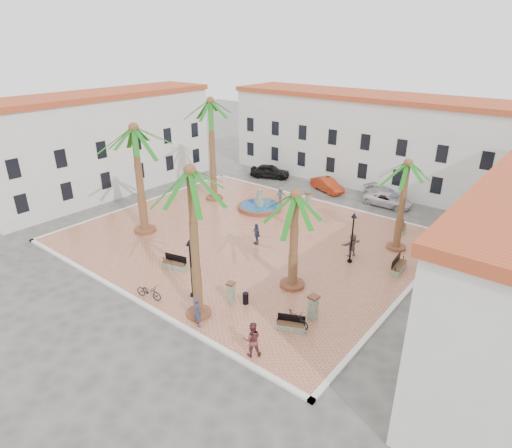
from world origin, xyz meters
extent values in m
plane|color=#56544F|center=(0.00, 0.00, 0.00)|extent=(120.00, 120.00, 0.00)
cube|color=#C37456|center=(0.00, 0.00, 0.07)|extent=(26.00, 22.00, 0.15)
cube|color=silver|center=(0.00, 11.00, 0.08)|extent=(26.30, 0.30, 0.16)
cube|color=silver|center=(0.00, -11.00, 0.08)|extent=(26.30, 0.30, 0.16)
cube|color=silver|center=(13.00, 0.00, 0.08)|extent=(0.30, 22.30, 0.16)
cube|color=silver|center=(-13.00, 0.00, 0.08)|extent=(0.30, 22.30, 0.16)
cube|color=silver|center=(0.00, 20.00, 4.50)|extent=(30.00, 7.00, 9.00)
cube|color=#B74825|center=(0.00, 20.00, 9.25)|extent=(30.40, 7.40, 0.50)
cube|color=black|center=(-13.12, 16.52, 2.20)|extent=(1.00, 0.12, 1.60)
cube|color=black|center=(-9.38, 16.52, 2.20)|extent=(1.00, 0.12, 1.60)
cube|color=black|center=(-5.62, 16.52, 2.20)|extent=(1.00, 0.12, 1.60)
cube|color=black|center=(-1.88, 16.52, 2.20)|extent=(1.00, 0.12, 1.60)
cube|color=black|center=(1.88, 16.52, 2.20)|extent=(1.00, 0.12, 1.60)
cube|color=black|center=(5.62, 16.52, 2.20)|extent=(1.00, 0.12, 1.60)
cube|color=black|center=(9.38, 16.52, 2.20)|extent=(1.00, 0.12, 1.60)
cube|color=black|center=(13.12, 16.52, 2.20)|extent=(1.00, 0.12, 1.60)
cube|color=black|center=(-13.12, 16.52, 5.20)|extent=(1.00, 0.12, 1.60)
cube|color=black|center=(-9.38, 16.52, 5.20)|extent=(1.00, 0.12, 1.60)
cube|color=black|center=(-5.62, 16.52, 5.20)|extent=(1.00, 0.12, 1.60)
cube|color=black|center=(-1.88, 16.52, 5.20)|extent=(1.00, 0.12, 1.60)
cube|color=black|center=(1.88, 16.52, 5.20)|extent=(1.00, 0.12, 1.60)
cube|color=black|center=(5.62, 16.52, 5.20)|extent=(1.00, 0.12, 1.60)
cube|color=black|center=(9.38, 16.52, 5.20)|extent=(1.00, 0.12, 1.60)
cube|color=black|center=(13.12, 16.52, 5.20)|extent=(1.00, 0.12, 1.60)
cube|color=black|center=(16.54, -9.49, 2.20)|extent=(0.12, 1.00, 1.60)
cube|color=black|center=(16.54, -5.77, 2.20)|extent=(0.12, 1.00, 1.60)
cube|color=black|center=(16.54, -2.06, 2.20)|extent=(0.12, 1.00, 1.60)
cube|color=black|center=(16.54, 1.65, 2.20)|extent=(0.12, 1.00, 1.60)
cube|color=black|center=(16.54, 5.37, 2.20)|extent=(0.12, 1.00, 1.60)
cube|color=black|center=(16.54, 9.08, 2.20)|extent=(0.12, 1.00, 1.60)
cube|color=black|center=(16.54, -9.49, 5.20)|extent=(0.12, 1.00, 1.60)
cube|color=black|center=(16.54, -5.77, 5.20)|extent=(0.12, 1.00, 1.60)
cube|color=black|center=(16.54, -2.06, 5.20)|extent=(0.12, 1.00, 1.60)
cube|color=black|center=(16.54, 1.65, 5.20)|extent=(0.12, 1.00, 1.60)
cube|color=black|center=(16.54, 5.37, 5.20)|extent=(0.12, 1.00, 1.60)
cube|color=silver|center=(-19.00, 0.00, 4.75)|extent=(6.00, 24.00, 9.50)
cube|color=#B74825|center=(-19.00, 0.00, 9.75)|extent=(6.40, 24.40, 0.50)
cube|color=black|center=(-16.02, -10.00, 2.20)|extent=(0.12, 1.00, 1.60)
cube|color=black|center=(-16.02, -6.00, 2.20)|extent=(0.12, 1.00, 1.60)
cube|color=black|center=(-16.02, -2.00, 2.20)|extent=(0.12, 1.00, 1.60)
cube|color=black|center=(-16.02, 2.00, 2.20)|extent=(0.12, 1.00, 1.60)
cube|color=black|center=(-16.02, 6.00, 2.20)|extent=(0.12, 1.00, 1.60)
cube|color=black|center=(-16.02, 10.00, 2.20)|extent=(0.12, 1.00, 1.60)
cube|color=black|center=(-16.02, -10.00, 5.20)|extent=(0.12, 1.00, 1.60)
cube|color=black|center=(-16.02, -6.00, 5.20)|extent=(0.12, 1.00, 1.60)
cube|color=black|center=(-16.02, -2.00, 5.20)|extent=(0.12, 1.00, 1.60)
cube|color=black|center=(-16.02, 2.00, 5.20)|extent=(0.12, 1.00, 1.60)
cube|color=black|center=(-16.02, 6.00, 5.20)|extent=(0.12, 1.00, 1.60)
cube|color=black|center=(-16.02, 10.00, 5.20)|extent=(0.12, 1.00, 1.60)
cylinder|color=brown|center=(-2.98, 5.49, 0.34)|extent=(4.03, 4.03, 0.38)
cylinder|color=#194C8C|center=(-2.98, 5.49, 0.51)|extent=(3.55, 3.55, 0.06)
cylinder|color=gray|center=(-2.98, 5.49, 0.53)|extent=(0.86, 0.86, 0.77)
cylinder|color=gray|center=(-2.98, 5.49, 1.30)|extent=(0.58, 0.58, 1.15)
sphere|color=gray|center=(-2.98, 5.49, 2.02)|extent=(0.42, 0.42, 0.42)
cylinder|color=brown|center=(-8.24, 4.87, 0.28)|extent=(1.67, 1.67, 0.25)
cylinder|color=brown|center=(-8.24, 4.87, 5.01)|extent=(0.54, 0.54, 9.22)
sphere|color=brown|center=(-8.24, 4.87, 9.62)|extent=(0.73, 0.73, 0.73)
cylinder|color=brown|center=(-7.30, -4.32, 0.28)|extent=(1.77, 1.77, 0.26)
cylinder|color=brown|center=(-7.30, -4.32, 4.55)|extent=(0.57, 0.57, 8.28)
sphere|color=brown|center=(-7.30, -4.32, 8.69)|extent=(0.77, 0.77, 0.77)
cylinder|color=brown|center=(4.53, -9.68, 0.26)|extent=(1.44, 1.44, 0.22)
cylinder|color=brown|center=(4.53, -9.68, 4.60)|extent=(0.47, 0.47, 8.46)
sphere|color=brown|center=(4.53, -9.68, 8.83)|extent=(0.63, 0.63, 0.63)
cylinder|color=brown|center=(6.99, -3.72, 0.27)|extent=(1.60, 1.60, 0.24)
cylinder|color=brown|center=(6.99, -3.72, 3.39)|extent=(0.52, 0.52, 6.01)
sphere|color=brown|center=(6.99, -3.72, 6.40)|extent=(0.70, 0.70, 0.70)
cylinder|color=brown|center=(10.11, 5.67, 0.26)|extent=(1.45, 1.45, 0.22)
cylinder|color=brown|center=(10.11, 5.67, 3.61)|extent=(0.47, 0.47, 6.48)
sphere|color=brown|center=(10.11, 5.67, 6.85)|extent=(0.63, 0.63, 0.63)
cube|color=gray|center=(-0.66, -6.97, 0.35)|extent=(1.92, 1.00, 0.41)
cube|color=#56351E|center=(-0.66, -6.97, 0.59)|extent=(1.81, 0.93, 0.06)
cube|color=black|center=(-0.71, -6.75, 0.87)|extent=(1.70, 0.48, 0.51)
cylinder|color=black|center=(-1.50, -7.19, 0.71)|extent=(0.05, 0.05, 0.31)
cylinder|color=black|center=(0.18, -6.75, 0.71)|extent=(0.05, 0.05, 0.31)
cube|color=gray|center=(9.48, -7.52, 0.33)|extent=(1.68, 1.13, 0.36)
cube|color=#56351E|center=(9.48, -7.52, 0.54)|extent=(1.58, 1.05, 0.05)
cube|color=black|center=(9.39, -7.34, 0.78)|extent=(1.41, 0.69, 0.45)
cylinder|color=black|center=(8.78, -7.84, 0.65)|extent=(0.05, 0.05, 0.27)
cylinder|color=black|center=(10.17, -7.19, 0.65)|extent=(0.05, 0.05, 0.27)
cube|color=gray|center=(11.60, 2.43, 0.37)|extent=(0.77, 2.01, 0.44)
cube|color=#56351E|center=(11.60, 2.43, 0.62)|extent=(0.71, 1.90, 0.07)
cube|color=black|center=(11.36, 2.41, 0.92)|extent=(0.22, 1.86, 0.55)
cylinder|color=black|center=(11.68, 1.51, 0.75)|extent=(0.05, 0.05, 0.33)
cylinder|color=black|center=(11.52, 3.36, 0.75)|extent=(0.05, 0.05, 0.33)
cube|color=gray|center=(9.29, 8.98, 0.34)|extent=(0.96, 1.78, 0.38)
cube|color=#56351E|center=(9.29, 8.98, 0.56)|extent=(0.89, 1.68, 0.06)
cube|color=black|center=(9.09, 8.93, 0.81)|extent=(0.48, 1.56, 0.47)
cylinder|color=black|center=(9.51, 8.21, 0.67)|extent=(0.05, 0.05, 0.28)
cylinder|color=black|center=(9.07, 9.76, 0.67)|extent=(0.05, 0.05, 0.28)
cylinder|color=black|center=(2.84, -8.55, 0.23)|extent=(0.35, 0.35, 0.15)
cylinder|color=black|center=(2.84, -8.55, 1.99)|extent=(0.12, 0.12, 3.48)
cone|color=black|center=(2.84, -8.55, 3.87)|extent=(0.43, 0.43, 0.39)
sphere|color=beige|center=(2.84, -8.55, 3.73)|extent=(0.23, 0.23, 0.23)
cylinder|color=black|center=(8.38, 1.51, 0.23)|extent=(0.34, 0.34, 0.15)
cylinder|color=black|center=(8.38, 1.51, 1.94)|extent=(0.11, 0.11, 3.40)
cone|color=black|center=(8.38, 1.51, 3.78)|extent=(0.42, 0.42, 0.38)
sphere|color=beige|center=(8.38, 1.51, 3.64)|extent=(0.23, 0.23, 0.23)
cube|color=gray|center=(5.12, -7.54, 0.77)|extent=(0.46, 0.46, 1.24)
cube|color=brown|center=(5.12, -7.54, 1.44)|extent=(0.58, 0.58, 0.10)
cube|color=gray|center=(0.15, 8.93, 0.78)|extent=(0.44, 0.44, 1.26)
cube|color=brown|center=(0.15, 8.93, 1.46)|extent=(0.55, 0.55, 0.10)
cube|color=gray|center=(9.90, -5.95, 0.87)|extent=(0.48, 0.48, 1.43)
cube|color=brown|center=(9.90, -5.95, 1.64)|extent=(0.60, 0.60, 0.11)
cylinder|color=black|center=(5.93, -7.13, 0.51)|extent=(0.37, 0.37, 0.72)
imported|color=#31334A|center=(5.22, -10.40, 1.06)|extent=(0.79, 0.67, 1.83)
imported|color=black|center=(0.93, -10.40, 0.63)|extent=(1.92, 1.01, 0.96)
imported|color=maroon|center=(9.10, -10.40, 1.11)|extent=(1.18, 1.17, 1.92)
imported|color=black|center=(9.49, -7.18, 0.67)|extent=(1.76, 0.62, 1.04)
imported|color=#786648|center=(1.49, 4.03, 1.05)|extent=(1.04, 0.98, 1.79)
imported|color=#333D56|center=(1.35, -0.38, 1.01)|extent=(1.09, 0.80, 1.72)
imported|color=#4B4B4F|center=(-2.17, 7.69, 1.05)|extent=(1.09, 1.34, 1.80)
imported|color=slate|center=(8.01, 2.45, 1.05)|extent=(1.15, 1.74, 1.79)
imported|color=black|center=(-8.40, 14.28, 0.77)|extent=(4.85, 3.44, 1.54)
imported|color=#A52D11|center=(-0.89, 14.28, 0.68)|extent=(4.38, 2.86, 1.36)
imported|color=#A1A1A9|center=(5.35, 14.84, 0.70)|extent=(5.20, 3.49, 1.40)
imported|color=silver|center=(5.81, 14.16, 0.63)|extent=(4.53, 2.12, 1.25)
camera|label=1|loc=(20.00, -23.66, 14.92)|focal=30.00mm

